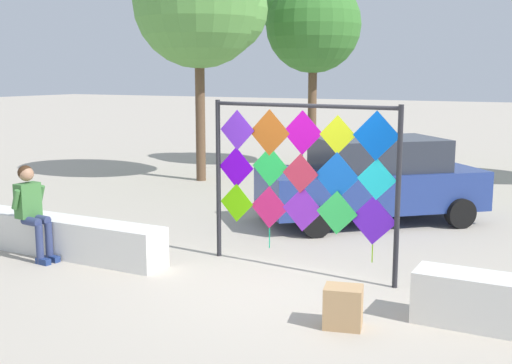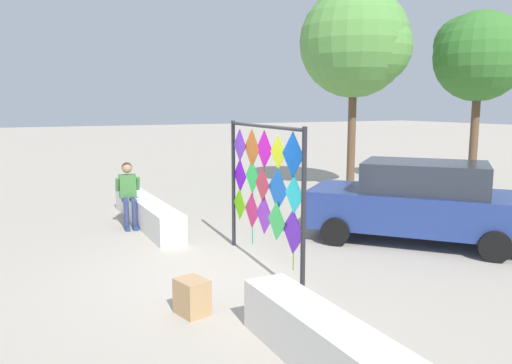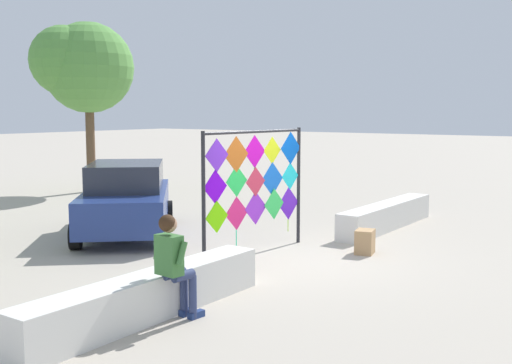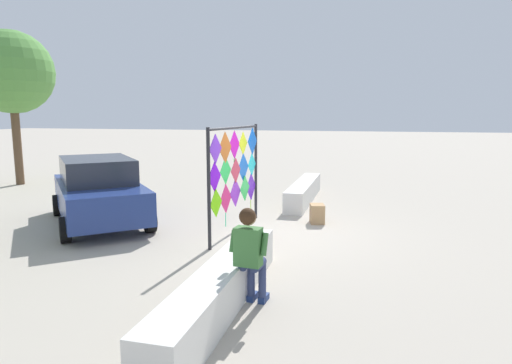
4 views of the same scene
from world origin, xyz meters
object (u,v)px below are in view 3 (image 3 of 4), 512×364
cardboard_box_large (365,242)px  kite_display_rack (256,179)px  seated_vendor (174,259)px  parked_car (126,198)px  tree_far_right (81,67)px

cardboard_box_large → kite_display_rack: bearing=126.4°
seated_vendor → parked_car: bearing=52.4°
seated_vendor → cardboard_box_large: size_ratio=3.08×
kite_display_rack → tree_far_right: tree_far_right is taller
seated_vendor → tree_far_right: 14.39m
parked_car → cardboard_box_large: parked_car is taller
kite_display_rack → seated_vendor: (-3.79, -1.37, -0.62)m
kite_display_rack → tree_far_right: (4.26, 10.08, 2.73)m
kite_display_rack → cardboard_box_large: 2.44m
tree_far_right → seated_vendor: bearing=-125.1°
seated_vendor → parked_car: 6.12m
cardboard_box_large → tree_far_right: bearing=75.7°
parked_car → kite_display_rack: bearing=-89.1°
cardboard_box_large → tree_far_right: 12.78m
seated_vendor → tree_far_right: bearing=54.9°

